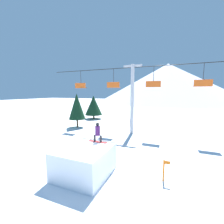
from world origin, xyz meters
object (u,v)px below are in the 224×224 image
at_px(pine_tree_near, 77,106).
at_px(distant_skier, 130,122).
at_px(trail_marker, 164,170).
at_px(snow_ramp, 85,161).
at_px(snowboarder, 98,132).

bearing_deg(pine_tree_near, distant_skier, 27.74).
xyz_separation_m(pine_tree_near, trail_marker, (13.61, -10.11, -2.58)).
distance_m(snow_ramp, trail_marker, 5.09).
xyz_separation_m(pine_tree_near, distant_skier, (7.55, 3.97, -2.65)).
xyz_separation_m(snowboarder, distant_skier, (-1.40, 13.93, -1.94)).
height_order(snow_ramp, snowboarder, snowboarder).
xyz_separation_m(snow_ramp, distant_skier, (-1.13, 15.30, -0.27)).
xyz_separation_m(snow_ramp, pine_tree_near, (-8.68, 11.33, 2.38)).
distance_m(pine_tree_near, trail_marker, 17.16).
bearing_deg(distant_skier, trail_marker, -66.69).
xyz_separation_m(snow_ramp, trail_marker, (4.94, 1.22, -0.20)).
xyz_separation_m(snowboarder, pine_tree_near, (-8.94, 9.96, 0.71)).
height_order(snowboarder, distant_skier, snowboarder).
height_order(snow_ramp, distant_skier, snow_ramp).
relative_size(snow_ramp, pine_tree_near, 0.65).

